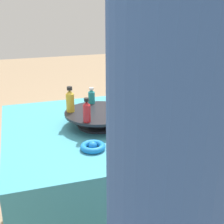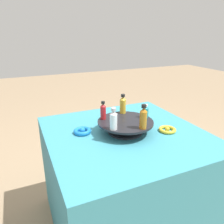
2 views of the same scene
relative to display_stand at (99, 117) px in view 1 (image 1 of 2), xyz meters
name	(u,v)px [view 1 (image 1 of 2)]	position (x,y,z in m)	size (l,w,h in m)	color
party_table	(100,187)	(0.00, 0.00, -0.41)	(0.93, 0.93, 0.73)	teal
display_stand	(99,117)	(0.00, 0.00, 0.00)	(0.33, 0.33, 0.07)	black
bottle_clear	(121,107)	(0.08, -0.11, 0.08)	(0.04, 0.04, 0.12)	silver
bottle_amber	(121,95)	(0.13, 0.04, 0.09)	(0.04, 0.04, 0.14)	#AD6B19
bottle_teal	(92,96)	(0.00, 0.14, 0.07)	(0.04, 0.04, 0.09)	teal
bottle_gold	(70,100)	(-0.13, 0.05, 0.08)	(0.04, 0.04, 0.13)	gold
bottle_red	(87,111)	(-0.08, -0.11, 0.08)	(0.03, 0.03, 0.11)	#B21E23
ribbon_bow_blue	(93,147)	(-0.09, -0.24, -0.03)	(0.11, 0.11, 0.04)	blue
ribbon_bow_gold	(103,106)	(0.09, 0.24, -0.04)	(0.11, 0.11, 0.03)	gold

